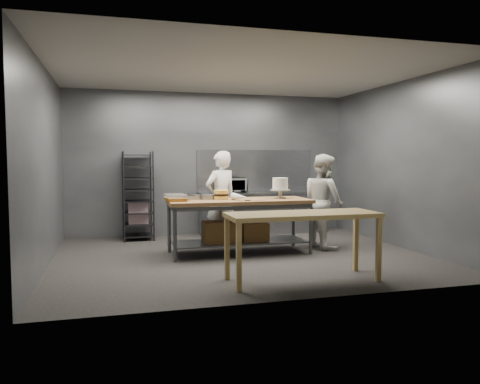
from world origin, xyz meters
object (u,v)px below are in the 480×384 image
object	(u,v)px
layer_cake	(221,195)
near_counter	(303,219)
work_table	(237,220)
chef_behind	(221,199)
frosted_cake_stand	(280,185)
speed_rack	(138,197)
chef_right	(323,201)
microwave	(233,185)

from	to	relation	value
layer_cake	near_counter	bearing A→B (deg)	-72.21
near_counter	work_table	bearing A→B (deg)	101.37
near_counter	chef_behind	world-z (taller)	chef_behind
frosted_cake_stand	near_counter	bearing A→B (deg)	-101.57
work_table	chef_behind	bearing A→B (deg)	99.17
speed_rack	frosted_cake_stand	bearing A→B (deg)	-38.94
speed_rack	chef_right	xyz separation A→B (m)	(3.18, -1.77, -0.01)
frosted_cake_stand	chef_right	bearing A→B (deg)	6.78
chef_behind	work_table	bearing A→B (deg)	76.55
work_table	near_counter	size ratio (longest dim) A/B	1.20
speed_rack	frosted_cake_stand	size ratio (longest dim) A/B	4.89
near_counter	frosted_cake_stand	xyz separation A→B (m)	(0.40, 1.94, 0.34)
near_counter	layer_cake	bearing A→B (deg)	107.79
speed_rack	layer_cake	xyz separation A→B (m)	(1.28, -1.82, 0.14)
chef_behind	speed_rack	bearing A→B (deg)	-62.37
microwave	frosted_cake_stand	distance (m)	1.98
layer_cake	microwave	bearing A→B (deg)	69.93
speed_rack	chef_right	distance (m)	3.64
frosted_cake_stand	layer_cake	distance (m)	1.04
speed_rack	microwave	distance (m)	1.99
work_table	layer_cake	bearing A→B (deg)	164.33
chef_behind	microwave	bearing A→B (deg)	-136.51
speed_rack	frosted_cake_stand	xyz separation A→B (m)	(2.32, -1.87, 0.29)
speed_rack	chef_right	world-z (taller)	speed_rack
chef_behind	microwave	xyz separation A→B (m)	(0.56, 1.26, 0.18)
speed_rack	chef_behind	distance (m)	1.85
frosted_cake_stand	layer_cake	world-z (taller)	frosted_cake_stand
microwave	speed_rack	bearing A→B (deg)	-177.69
chef_right	frosted_cake_stand	distance (m)	0.92
frosted_cake_stand	chef_behind	bearing A→B (deg)	142.39
work_table	chef_behind	size ratio (longest dim) A/B	1.37
chef_behind	chef_right	xyz separation A→B (m)	(1.76, -0.59, -0.03)
near_counter	layer_cake	world-z (taller)	layer_cake
chef_behind	frosted_cake_stand	world-z (taller)	chef_behind
near_counter	frosted_cake_stand	size ratio (longest dim) A/B	5.59
work_table	frosted_cake_stand	bearing A→B (deg)	1.67
work_table	microwave	distance (m)	2.08
work_table	speed_rack	size ratio (longest dim) A/B	1.37
work_table	chef_right	size ratio (longest dim) A/B	1.42
speed_rack	chef_behind	world-z (taller)	speed_rack
near_counter	chef_behind	distance (m)	2.67
near_counter	layer_cake	distance (m)	2.09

